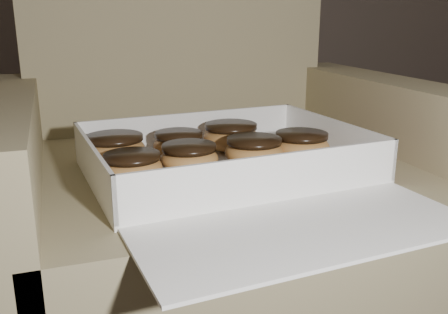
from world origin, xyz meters
name	(u,v)px	position (x,y,z in m)	size (l,w,h in m)	color
armchair	(211,207)	(-0.56, 0.82, 0.28)	(0.86, 0.73, 0.90)	#93855D
bakery_box	(238,172)	(-0.57, 0.64, 0.42)	(0.48, 0.56, 0.08)	white
donut_a	(132,167)	(-0.74, 0.66, 0.44)	(0.09, 0.09, 0.05)	#C48644
donut_b	(189,157)	(-0.64, 0.68, 0.44)	(0.10, 0.10, 0.05)	#C48644
donut_c	(254,151)	(-0.53, 0.68, 0.44)	(0.10, 0.10, 0.05)	#C48644
donut_d	(115,148)	(-0.75, 0.77, 0.44)	(0.11, 0.11, 0.05)	#C48644
donut_e	(301,145)	(-0.43, 0.69, 0.44)	(0.10, 0.10, 0.05)	#C48644
donut_f	(231,136)	(-0.53, 0.79, 0.44)	(0.11, 0.11, 0.05)	#C48644
donut_g	(179,144)	(-0.64, 0.78, 0.44)	(0.09, 0.09, 0.05)	#C48644
crumb_a	(222,196)	(-0.63, 0.56, 0.41)	(0.01, 0.01, 0.00)	black
crumb_b	(186,193)	(-0.67, 0.58, 0.41)	(0.01, 0.01, 0.00)	black
crumb_c	(291,178)	(-0.50, 0.60, 0.41)	(0.01, 0.01, 0.00)	black
crumb_d	(294,180)	(-0.50, 0.59, 0.41)	(0.01, 0.01, 0.00)	black
crumb_e	(133,187)	(-0.74, 0.64, 0.41)	(0.01, 0.01, 0.00)	black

